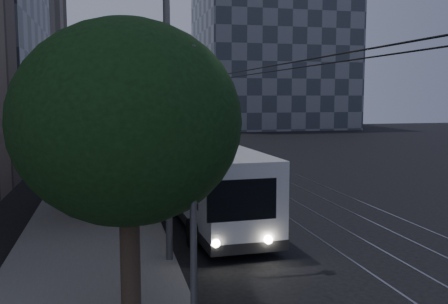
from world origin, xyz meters
TOP-DOWN VIEW (x-y plane):
  - ground at (0.00, 0.00)m, footprint 120.00×120.00m
  - sidewalk at (-7.50, 20.00)m, footprint 5.00×90.00m
  - tram_rails at (2.50, 20.00)m, footprint 4.52×90.00m
  - overhead_wires at (-4.97, 20.00)m, footprint 2.23×90.00m
  - building_distant_right at (18.00, 55.00)m, footprint 22.00×18.00m
  - trolleybus at (-3.09, 0.33)m, footprint 3.02×11.95m
  - pickup_silver at (-4.30, 8.00)m, footprint 4.56×6.28m
  - car_white_a at (-4.09, 17.58)m, footprint 2.38×4.75m
  - car_white_b at (-2.70, 21.03)m, footprint 2.11×4.84m
  - car_white_c at (-2.70, 26.10)m, footprint 2.51×4.73m
  - car_white_d at (-4.30, 34.06)m, footprint 2.60×4.02m
  - tree_0 at (-6.50, -8.78)m, footprint 4.87×4.87m
  - tree_1 at (-7.00, 1.98)m, footprint 5.56×5.56m
  - tree_2 at (-6.50, 11.51)m, footprint 5.48×5.48m
  - tree_3 at (-6.50, 18.45)m, footprint 5.58×5.58m
  - tree_4 at (-6.50, 29.92)m, footprint 4.56×4.56m
  - tree_5 at (-6.69, 36.72)m, footprint 5.13×5.13m
  - streetlamp_near at (-4.80, -5.04)m, footprint 2.24×0.44m
  - streetlamp_far at (-4.79, 22.15)m, footprint 2.43×0.44m

SIDE VIEW (x-z plane):
  - ground at x=0.00m, z-range 0.00..0.00m
  - tram_rails at x=2.50m, z-range 0.00..0.02m
  - sidewalk at x=-7.50m, z-range 0.00..0.15m
  - car_white_d at x=-4.30m, z-range 0.00..1.27m
  - car_white_b at x=-2.70m, z-range 0.00..1.38m
  - car_white_c at x=-2.70m, z-range 0.00..1.48m
  - car_white_a at x=-4.09m, z-range 0.00..1.55m
  - pickup_silver at x=-4.30m, z-range 0.00..1.59m
  - trolleybus at x=-3.09m, z-range -1.18..4.45m
  - overhead_wires at x=-4.97m, z-range 0.47..6.47m
  - tree_0 at x=-6.50m, z-range 1.13..7.80m
  - tree_5 at x=-6.69m, z-range 1.10..7.93m
  - tree_4 at x=-6.50m, z-range 1.24..7.87m
  - tree_3 at x=-6.50m, z-range 1.03..8.12m
  - tree_1 at x=-7.00m, z-range 1.09..8.29m
  - tree_2 at x=-6.50m, z-range 1.22..8.61m
  - streetlamp_near at x=-4.80m, z-range 0.99..10.15m
  - streetlamp_far at x=-4.79m, z-range 1.03..11.06m
  - building_distant_right at x=18.00m, z-range 0.00..24.00m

